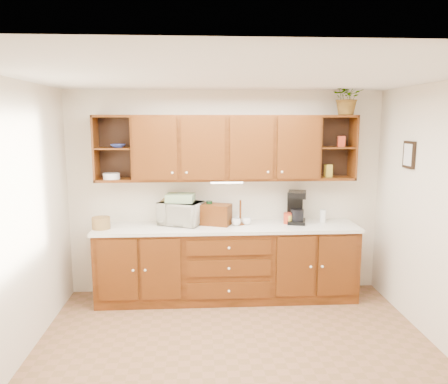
{
  "coord_description": "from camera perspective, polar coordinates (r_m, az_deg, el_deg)",
  "views": [
    {
      "loc": [
        -0.36,
        -3.79,
        2.23
      ],
      "look_at": [
        -0.06,
        1.15,
        1.41
      ],
      "focal_mm": 35.0,
      "sensor_mm": 36.0,
      "label": 1
    }
  ],
  "objects": [
    {
      "name": "bowl_stack",
      "position": [
        5.45,
        -13.67,
        5.88
      ],
      "size": [
        0.2,
        0.2,
        0.04
      ],
      "primitive_type": "imported",
      "rotation": [
        0.0,
        0.0,
        -0.21
      ],
      "color": "#2A3D9C",
      "rests_on": "upper_cabinets"
    },
    {
      "name": "ceiling",
      "position": [
        3.82,
        1.96,
        14.94
      ],
      "size": [
        4.0,
        4.0,
        0.0
      ],
      "primitive_type": "plane",
      "rotation": [
        3.14,
        0.0,
        0.0
      ],
      "color": "white",
      "rests_on": "back_wall"
    },
    {
      "name": "canister_yellow",
      "position": [
        5.55,
        8.41,
        -3.55
      ],
      "size": [
        0.11,
        0.11,
        0.11
      ],
      "primitive_type": "cylinder",
      "rotation": [
        0.0,
        0.0,
        -0.19
      ],
      "color": "gold",
      "rests_on": "countertop"
    },
    {
      "name": "pantry_box_red",
      "position": [
        5.65,
        15.06,
        6.39
      ],
      "size": [
        0.1,
        0.09,
        0.13
      ],
      "primitive_type": "cube",
      "rotation": [
        0.0,
        0.0,
        -0.15
      ],
      "color": "#AE3119",
      "rests_on": "upper_cabinets"
    },
    {
      "name": "mug_tree",
      "position": [
        5.46,
        2.14,
        -3.76
      ],
      "size": [
        0.28,
        0.28,
        0.31
      ],
      "rotation": [
        0.0,
        0.0,
        -0.26
      ],
      "color": "#351906",
      "rests_on": "countertop"
    },
    {
      "name": "base_cabinets",
      "position": [
        5.55,
        0.41,
        -9.33
      ],
      "size": [
        3.2,
        0.6,
        0.9
      ],
      "primitive_type": "cube",
      "color": "#351906",
      "rests_on": "floor"
    },
    {
      "name": "potted_plant",
      "position": [
        5.62,
        15.89,
        11.86
      ],
      "size": [
        0.42,
        0.37,
        0.43
      ],
      "primitive_type": "imported",
      "rotation": [
        0.0,
        0.0,
        -0.1
      ],
      "color": "#999999",
      "rests_on": "upper_cabinets"
    },
    {
      "name": "countertop",
      "position": [
        5.4,
        0.42,
        -4.64
      ],
      "size": [
        3.24,
        0.64,
        0.04
      ],
      "primitive_type": "cube",
      "color": "silver",
      "rests_on": "base_cabinets"
    },
    {
      "name": "framed_picture",
      "position": [
        5.25,
        23.03,
        4.5
      ],
      "size": [
        0.03,
        0.24,
        0.3
      ],
      "primitive_type": "cube",
      "color": "black",
      "rests_on": "right_wall"
    },
    {
      "name": "towel_stack",
      "position": [
        5.44,
        -5.74,
        -0.77
      ],
      "size": [
        0.37,
        0.3,
        0.1
      ],
      "primitive_type": "cube",
      "rotation": [
        0.0,
        0.0,
        -0.17
      ],
      "color": "#C5CC60",
      "rests_on": "microwave"
    },
    {
      "name": "pantry_box_yellow",
      "position": [
        5.65,
        13.46,
        2.71
      ],
      "size": [
        0.1,
        0.09,
        0.16
      ],
      "primitive_type": "cube",
      "rotation": [
        0.0,
        0.0,
        0.23
      ],
      "color": "gold",
      "rests_on": "upper_cabinets"
    },
    {
      "name": "bread_box",
      "position": [
        5.43,
        -1.1,
        -2.95
      ],
      "size": [
        0.43,
        0.35,
        0.26
      ],
      "primitive_type": "cube",
      "rotation": [
        0.0,
        0.0,
        -0.37
      ],
      "color": "#351906",
      "rests_on": "countertop"
    },
    {
      "name": "upper_cabinets",
      "position": [
        5.4,
        0.43,
        5.81
      ],
      "size": [
        3.2,
        0.33,
        0.8
      ],
      "color": "#351906",
      "rests_on": "back_wall"
    },
    {
      "name": "wicker_basket",
      "position": [
        5.44,
        -15.76,
        -3.92
      ],
      "size": [
        0.28,
        0.28,
        0.14
      ],
      "primitive_type": "cylinder",
      "rotation": [
        0.0,
        0.0,
        0.33
      ],
      "color": "olive",
      "rests_on": "countertop"
    },
    {
      "name": "plate_stack",
      "position": [
        5.49,
        -14.5,
        2.03
      ],
      "size": [
        0.24,
        0.24,
        0.07
      ],
      "primitive_type": "cylinder",
      "rotation": [
        0.0,
        0.0,
        -0.23
      ],
      "color": "white",
      "rests_on": "upper_cabinets"
    },
    {
      "name": "canister_red",
      "position": [
        5.56,
        8.34,
        -3.41
      ],
      "size": [
        0.13,
        0.13,
        0.14
      ],
      "primitive_type": "cylinder",
      "rotation": [
        0.0,
        0.0,
        -0.24
      ],
      "color": "#AE3119",
      "rests_on": "countertop"
    },
    {
      "name": "undercabinet_light",
      "position": [
        5.39,
        0.36,
        1.29
      ],
      "size": [
        0.4,
        0.05,
        0.02
      ],
      "primitive_type": "cube",
      "color": "white",
      "rests_on": "upper_cabinets"
    },
    {
      "name": "floor",
      "position": [
        4.41,
        1.76,
        -20.98
      ],
      "size": [
        4.0,
        4.0,
        0.0
      ],
      "primitive_type": "plane",
      "color": "brown",
      "rests_on": "ground"
    },
    {
      "name": "canister_white",
      "position": [
        5.71,
        12.8,
        -3.08
      ],
      "size": [
        0.09,
        0.09,
        0.16
      ],
      "primitive_type": "cylinder",
      "rotation": [
        0.0,
        0.0,
        -0.15
      ],
      "color": "white",
      "rests_on": "countertop"
    },
    {
      "name": "woven_tray",
      "position": [
        5.55,
        -6.89,
        -4.03
      ],
      "size": [
        0.36,
        0.18,
        0.35
      ],
      "primitive_type": "cylinder",
      "rotation": [
        1.36,
        0.0,
        0.26
      ],
      "color": "olive",
      "rests_on": "countertop"
    },
    {
      "name": "back_wall",
      "position": [
        5.63,
        0.21,
        -0.12
      ],
      "size": [
        4.0,
        0.0,
        4.0
      ],
      "primitive_type": "plane",
      "rotation": [
        1.57,
        0.0,
        0.0
      ],
      "color": "beige",
      "rests_on": "floor"
    },
    {
      "name": "wine_bottle",
      "position": [
        5.47,
        -1.93,
        -2.68
      ],
      "size": [
        0.08,
        0.08,
        0.29
      ],
      "primitive_type": "cylinder",
      "rotation": [
        0.0,
        0.0,
        0.03
      ],
      "color": "black",
      "rests_on": "countertop"
    },
    {
      "name": "coffee_maker",
      "position": [
        5.59,
        9.44,
        -2.03
      ],
      "size": [
        0.28,
        0.33,
        0.41
      ],
      "rotation": [
        0.0,
        0.0,
        -0.25
      ],
      "color": "black",
      "rests_on": "countertop"
    },
    {
      "name": "microwave",
      "position": [
        5.47,
        -5.71,
        -2.76
      ],
      "size": [
        0.61,
        0.52,
        0.29
      ],
      "primitive_type": "imported",
      "rotation": [
        0.0,
        0.0,
        -0.38
      ],
      "color": "beige",
      "rests_on": "countertop"
    },
    {
      "name": "left_wall",
      "position": [
        4.23,
        -26.28,
        -4.28
      ],
      "size": [
        0.0,
        3.5,
        3.5
      ],
      "primitive_type": "plane",
      "rotation": [
        1.57,
        0.0,
        1.57
      ],
      "color": "beige",
      "rests_on": "floor"
    }
  ]
}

